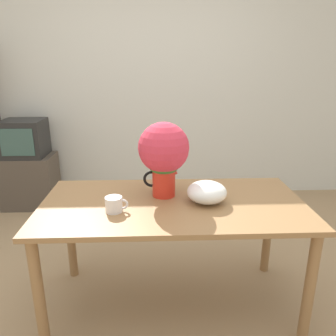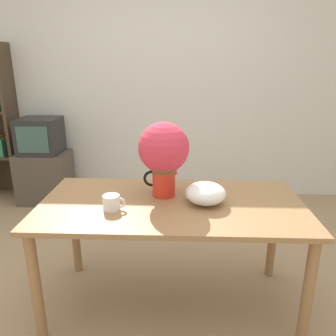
% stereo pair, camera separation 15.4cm
% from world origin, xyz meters
% --- Properties ---
extents(ground_plane, '(12.00, 12.00, 0.00)m').
position_xyz_m(ground_plane, '(0.00, 0.00, 0.00)').
color(ground_plane, '#9E7F5B').
extents(wall_back, '(8.00, 0.05, 2.60)m').
position_xyz_m(wall_back, '(0.00, 1.96, 1.30)').
color(wall_back, silver).
rests_on(wall_back, ground_plane).
extents(table, '(1.57, 0.80, 0.73)m').
position_xyz_m(table, '(0.15, -0.00, 0.64)').
color(table, olive).
rests_on(table, ground_plane).
extents(flower_vase, '(0.31, 0.31, 0.46)m').
position_xyz_m(flower_vase, '(0.10, 0.11, 1.00)').
color(flower_vase, red).
rests_on(flower_vase, table).
extents(coffee_mug, '(0.13, 0.10, 0.09)m').
position_xyz_m(coffee_mug, '(-0.18, -0.12, 0.77)').
color(coffee_mug, white).
rests_on(coffee_mug, table).
extents(white_bowl, '(0.24, 0.24, 0.13)m').
position_xyz_m(white_bowl, '(0.35, -0.01, 0.79)').
color(white_bowl, white).
rests_on(white_bowl, table).
extents(tv_stand, '(0.55, 0.40, 0.57)m').
position_xyz_m(tv_stand, '(-1.33, 1.63, 0.28)').
color(tv_stand, '#4C4238').
rests_on(tv_stand, ground_plane).
extents(tv_set, '(0.42, 0.40, 0.38)m').
position_xyz_m(tv_set, '(-1.33, 1.63, 0.76)').
color(tv_set, black).
rests_on(tv_set, tv_stand).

